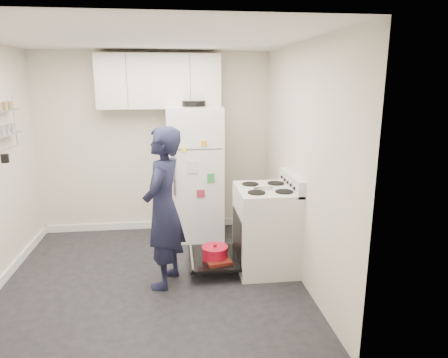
{
  "coord_description": "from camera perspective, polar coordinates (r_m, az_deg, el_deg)",
  "views": [
    {
      "loc": [
        0.28,
        -4.03,
        2.12
      ],
      "look_at": [
        0.81,
        0.23,
        1.05
      ],
      "focal_mm": 32.0,
      "sensor_mm": 36.0,
      "label": 1
    }
  ],
  "objects": [
    {
      "name": "room",
      "position": [
        4.17,
        -11.15,
        1.1
      ],
      "size": [
        3.21,
        3.21,
        2.51
      ],
      "color": "black",
      "rests_on": "ground"
    },
    {
      "name": "electric_range",
      "position": [
        4.6,
        5.8,
        -7.13
      ],
      "size": [
        0.66,
        0.76,
        1.1
      ],
      "color": "silver",
      "rests_on": "ground"
    },
    {
      "name": "open_oven_door",
      "position": [
        4.59,
        -1.44,
        -10.86
      ],
      "size": [
        0.55,
        0.7,
        0.23
      ],
      "color": "black",
      "rests_on": "ground"
    },
    {
      "name": "refrigerator",
      "position": [
        5.42,
        -4.15,
        0.95
      ],
      "size": [
        0.72,
        0.74,
        1.85
      ],
      "color": "white",
      "rests_on": "ground"
    },
    {
      "name": "upper_cabinets",
      "position": [
        5.46,
        -9.23,
        13.61
      ],
      "size": [
        1.6,
        0.33,
        0.7
      ],
      "primitive_type": "cube",
      "color": "silver",
      "rests_on": "room"
    },
    {
      "name": "wall_shelf_rack",
      "position": [
        4.88,
        -28.9,
        7.06
      ],
      "size": [
        0.14,
        0.6,
        0.61
      ],
      "color": "#B2B2B7",
      "rests_on": "room"
    },
    {
      "name": "person",
      "position": [
        4.14,
        -8.66,
        -4.16
      ],
      "size": [
        0.57,
        0.71,
        1.68
      ],
      "primitive_type": "imported",
      "rotation": [
        0.0,
        0.0,
        -1.89
      ],
      "color": "#181B37",
      "rests_on": "ground"
    }
  ]
}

